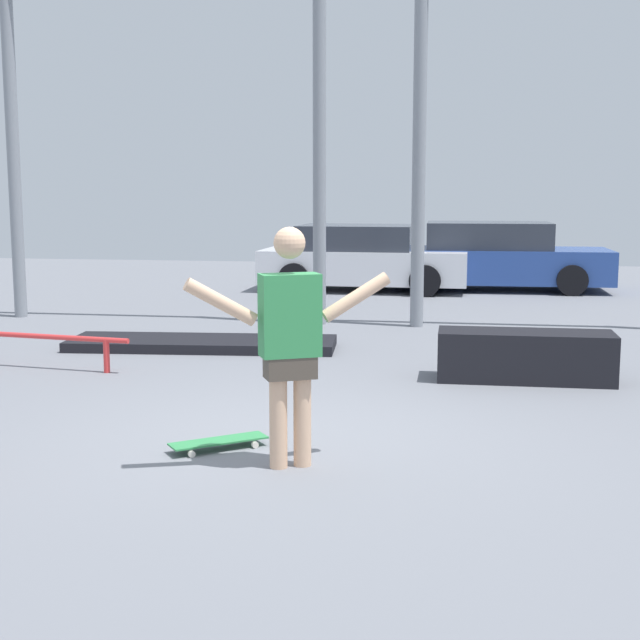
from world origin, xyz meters
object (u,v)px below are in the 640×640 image
at_px(grind_rail, 9,339).
at_px(grind_box, 525,356).
at_px(skateboarder, 290,336).
at_px(skateboard, 219,441).
at_px(parked_car_white, 363,259).
at_px(parked_car_blue, 494,257).
at_px(manual_pad, 202,343).

bearing_deg(grind_rail, grind_box, 1.46).
bearing_deg(skateboarder, grind_box, 34.68).
distance_m(skateboard, grind_rail, 4.41).
distance_m(grind_box, parked_car_white, 8.88).
xyz_separation_m(parked_car_white, parked_car_blue, (2.67, 0.54, 0.02)).
distance_m(skateboarder, manual_pad, 5.26).
bearing_deg(skateboard, parked_car_white, 53.56).
bearing_deg(grind_rail, skateboarder, -38.98).
relative_size(grind_rail, parked_car_blue, 0.68).
distance_m(grind_box, manual_pad, 4.25).
relative_size(grind_box, manual_pad, 0.54).
xyz_separation_m(skateboarder, grind_box, (1.92, 3.37, -0.72)).
bearing_deg(parked_car_blue, parked_car_white, -169.80).
xyz_separation_m(grind_box, parked_car_white, (-2.74, 8.44, 0.38)).
xyz_separation_m(skateboard, parked_car_white, (-0.16, 11.46, 0.58)).
bearing_deg(skateboarder, manual_pad, 88.33).
relative_size(skateboarder, grind_box, 0.96).
relative_size(skateboarder, parked_car_white, 0.43).
bearing_deg(parked_car_blue, skateboard, -103.06).
distance_m(skateboarder, grind_rail, 5.16).
height_order(grind_box, grind_rail, grind_box).
height_order(skateboarder, grind_box, skateboarder).
relative_size(skateboarder, parked_car_blue, 0.39).
bearing_deg(grind_rail, manual_pad, 38.81).
xyz_separation_m(skateboard, parked_car_blue, (2.51, 12.01, 0.60)).
xyz_separation_m(grind_box, grind_rail, (-5.90, -0.15, 0.06)).
distance_m(skateboarder, skateboard, 1.19).
height_order(grind_box, parked_car_white, parked_car_white).
bearing_deg(manual_pad, skateboard, -71.70).
relative_size(skateboard, parked_car_white, 0.18).
distance_m(grind_box, grind_rail, 5.90).
bearing_deg(skateboard, manual_pad, 71.05).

